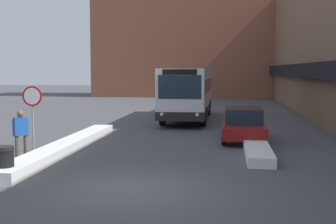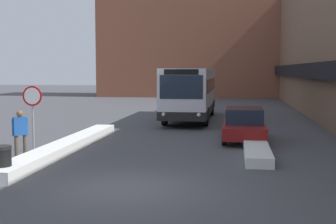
{
  "view_description": "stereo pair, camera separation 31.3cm",
  "coord_description": "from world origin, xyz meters",
  "px_view_note": "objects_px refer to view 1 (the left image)",
  "views": [
    {
      "loc": [
        2.49,
        -11.79,
        3.09
      ],
      "look_at": [
        0.11,
        6.9,
        1.39
      ],
      "focal_mm": 50.0,
      "sensor_mm": 36.0,
      "label": 1
    },
    {
      "loc": [
        2.8,
        -11.75,
        3.09
      ],
      "look_at": [
        0.11,
        6.9,
        1.39
      ],
      "focal_mm": 50.0,
      "sensor_mm": 36.0,
      "label": 2
    }
  ],
  "objects_px": {
    "parked_car_front": "(243,124)",
    "stop_sign": "(32,104)",
    "pedestrian": "(21,130)",
    "trash_bin": "(4,163)",
    "city_bus": "(188,92)"
  },
  "relations": [
    {
      "from": "parked_car_front",
      "to": "stop_sign",
      "type": "height_order",
      "value": "stop_sign"
    },
    {
      "from": "stop_sign",
      "to": "pedestrian",
      "type": "relative_size",
      "value": 1.47
    },
    {
      "from": "pedestrian",
      "to": "trash_bin",
      "type": "bearing_deg",
      "value": -114.25
    },
    {
      "from": "pedestrian",
      "to": "parked_car_front",
      "type": "bearing_deg",
      "value": -5.31
    },
    {
      "from": "parked_car_front",
      "to": "city_bus",
      "type": "bearing_deg",
      "value": 110.88
    },
    {
      "from": "parked_car_front",
      "to": "pedestrian",
      "type": "relative_size",
      "value": 2.56
    },
    {
      "from": "stop_sign",
      "to": "parked_car_front",
      "type": "bearing_deg",
      "value": 25.95
    },
    {
      "from": "city_bus",
      "to": "pedestrian",
      "type": "height_order",
      "value": "city_bus"
    },
    {
      "from": "trash_bin",
      "to": "pedestrian",
      "type": "bearing_deg",
      "value": 105.86
    },
    {
      "from": "city_bus",
      "to": "parked_car_front",
      "type": "xyz_separation_m",
      "value": [
        3.14,
        -8.22,
        -1.0
      ]
    },
    {
      "from": "city_bus",
      "to": "stop_sign",
      "type": "height_order",
      "value": "city_bus"
    },
    {
      "from": "city_bus",
      "to": "pedestrian",
      "type": "relative_size",
      "value": 6.07
    },
    {
      "from": "trash_bin",
      "to": "parked_car_front",
      "type": "bearing_deg",
      "value": 50.24
    },
    {
      "from": "pedestrian",
      "to": "city_bus",
      "type": "bearing_deg",
      "value": 31.11
    },
    {
      "from": "parked_car_front",
      "to": "trash_bin",
      "type": "distance_m",
      "value": 10.84
    }
  ]
}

